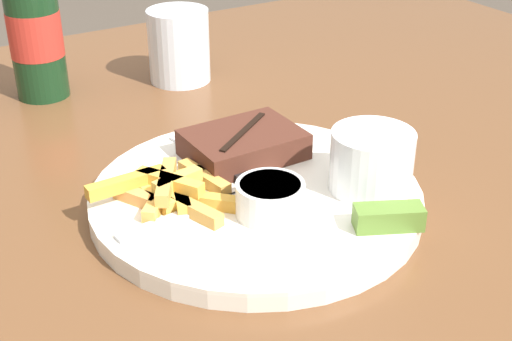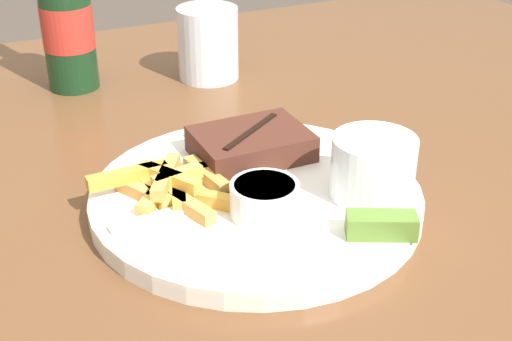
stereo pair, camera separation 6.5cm
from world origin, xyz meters
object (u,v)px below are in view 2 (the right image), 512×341
dinner_plate (256,198)px  steak_portion (251,144)px  coleslaw_cup (373,164)px  beer_bottle (67,24)px  dipping_sauce_cup (265,198)px  pickle_spear (381,225)px  fork_utensil (176,211)px  drinking_glass (208,43)px  knife_utensil (237,169)px

dinner_plate → steak_portion: size_ratio=2.75×
dinner_plate → coleslaw_cup: bearing=-29.6°
beer_bottle → dipping_sauce_cup: bearing=-79.4°
coleslaw_cup → pickle_spear: (-0.03, -0.06, -0.02)m
fork_utensil → beer_bottle: bearing=86.1°
steak_portion → fork_utensil: 0.13m
dipping_sauce_cup → drinking_glass: drinking_glass is taller
steak_portion → dipping_sauce_cup: dipping_sauce_cup is taller
dipping_sauce_cup → steak_portion: bearing=71.5°
pickle_spear → fork_utensil: 0.18m
dipping_sauce_cup → beer_bottle: 0.42m
coleslaw_cup → steak_portion: bearing=120.3°
fork_utensil → drinking_glass: 0.37m
drinking_glass → steak_portion: bearing=-102.5°
dinner_plate → beer_bottle: 0.39m
knife_utensil → dipping_sauce_cup: bearing=166.7°
dipping_sauce_cup → drinking_glass: 0.38m
dipping_sauce_cup → fork_utensil: dipping_sauce_cup is taller
dipping_sauce_cup → knife_utensil: (0.01, 0.08, -0.01)m
steak_portion → drinking_glass: (0.06, 0.27, 0.02)m
beer_bottle → pickle_spear: bearing=-72.7°
coleslaw_cup → beer_bottle: bearing=113.1°
steak_portion → coleslaw_cup: size_ratio=1.46×
coleslaw_cup → knife_utensil: coleslaw_cup is taller
pickle_spear → drinking_glass: 0.44m
steak_portion → beer_bottle: bearing=110.2°
knife_utensil → pickle_spear: bearing=-164.0°
dinner_plate → dipping_sauce_cup: size_ratio=5.11×
dinner_plate → knife_utensil: size_ratio=1.85×
knife_utensil → beer_bottle: (-0.09, 0.33, 0.06)m
fork_utensil → knife_utensil: 0.09m
drinking_glass → coleslaw_cup: bearing=-88.7°
dipping_sauce_cup → drinking_glass: (0.09, 0.37, 0.01)m
dinner_plate → pickle_spear: bearing=-61.1°
steak_portion → drinking_glass: bearing=77.5°
beer_bottle → drinking_glass: bearing=-13.7°
fork_utensil → knife_utensil: size_ratio=0.81×
dipping_sauce_cup → knife_utensil: 0.08m
pickle_spear → fork_utensil: size_ratio=0.46×
steak_portion → drinking_glass: 0.27m
pickle_spear → coleslaw_cup: bearing=64.0°
steak_portion → pickle_spear: bearing=-77.8°
steak_portion → drinking_glass: size_ratio=1.18×
steak_portion → knife_utensil: steak_portion is taller
dinner_plate → steak_portion: 0.07m
dinner_plate → drinking_glass: size_ratio=3.24×
dinner_plate → knife_utensil: (-0.00, 0.04, 0.01)m
drinking_glass → dipping_sauce_cup: bearing=-104.2°
pickle_spear → fork_utensil: (-0.14, 0.11, -0.01)m
steak_portion → pickle_spear: steak_portion is taller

